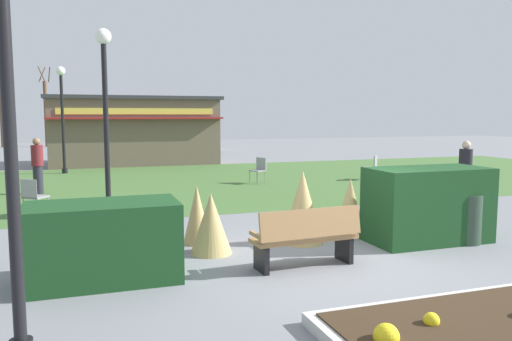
% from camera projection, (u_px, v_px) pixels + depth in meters
% --- Properties ---
extents(ground_plane, '(80.00, 80.00, 0.00)m').
position_uv_depth(ground_plane, '(338.00, 260.00, 8.21)').
color(ground_plane, slate).
extents(lawn_patch, '(36.00, 12.00, 0.01)m').
position_uv_depth(lawn_patch, '(200.00, 182.00, 17.86)').
color(lawn_patch, '#446B33').
rests_on(lawn_patch, ground_plane).
extents(flower_bed, '(3.36, 2.17, 0.32)m').
position_uv_depth(flower_bed, '(492.00, 336.00, 5.19)').
color(flower_bed, beige).
rests_on(flower_bed, ground_plane).
extents(park_bench, '(1.73, 0.63, 0.95)m').
position_uv_depth(park_bench, '(306.00, 237.00, 7.77)').
color(park_bench, '#9E7547').
rests_on(park_bench, ground_plane).
extents(hedge_left, '(2.12, 1.10, 1.13)m').
position_uv_depth(hedge_left, '(103.00, 242.00, 7.13)').
color(hedge_left, '#19421E').
rests_on(hedge_left, ground_plane).
extents(hedge_right, '(2.23, 1.10, 1.39)m').
position_uv_depth(hedge_right, '(428.00, 205.00, 9.37)').
color(hedge_right, '#19421E').
rests_on(hedge_right, ground_plane).
extents(ornamental_grass_behind_left, '(0.63, 0.63, 1.14)m').
position_uv_depth(ornamental_grass_behind_left, '(350.00, 207.00, 9.84)').
color(ornamental_grass_behind_left, tan).
rests_on(ornamental_grass_behind_left, ground_plane).
extents(ornamental_grass_behind_right, '(0.78, 0.78, 1.35)m').
position_uv_depth(ornamental_grass_behind_right, '(303.00, 207.00, 9.26)').
color(ornamental_grass_behind_right, tan).
rests_on(ornamental_grass_behind_right, ground_plane).
extents(ornamental_grass_behind_center, '(0.52, 0.52, 1.09)m').
position_uv_depth(ornamental_grass_behind_center, '(197.00, 214.00, 9.23)').
color(ornamental_grass_behind_center, tan).
rests_on(ornamental_grass_behind_center, ground_plane).
extents(ornamental_grass_behind_far, '(0.71, 0.71, 1.04)m').
position_uv_depth(ornamental_grass_behind_far, '(211.00, 223.00, 8.56)').
color(ornamental_grass_behind_far, tan).
rests_on(ornamental_grass_behind_far, ground_plane).
extents(lamppost_near, '(0.36, 0.36, 4.29)m').
position_uv_depth(lamppost_near, '(7.00, 78.00, 4.58)').
color(lamppost_near, black).
rests_on(lamppost_near, ground_plane).
extents(lamppost_mid, '(0.36, 0.36, 4.29)m').
position_uv_depth(lamppost_mid, '(105.00, 100.00, 11.40)').
color(lamppost_mid, black).
rests_on(lamppost_mid, ground_plane).
extents(lamppost_far, '(0.36, 0.36, 4.29)m').
position_uv_depth(lamppost_far, '(62.00, 107.00, 20.18)').
color(lamppost_far, black).
rests_on(lamppost_far, ground_plane).
extents(trash_bin, '(0.52, 0.52, 0.91)m').
position_uv_depth(trash_bin, '(467.00, 219.00, 9.26)').
color(trash_bin, '#2D4233').
rests_on(trash_bin, ground_plane).
extents(food_kiosk, '(8.02, 4.27, 3.25)m').
position_uv_depth(food_kiosk, '(134.00, 130.00, 24.56)').
color(food_kiosk, '#6B5B4C').
rests_on(food_kiosk, ground_plane).
extents(cafe_chair_west, '(0.60, 0.60, 0.89)m').
position_uv_depth(cafe_chair_west, '(259.00, 168.00, 17.42)').
color(cafe_chair_west, gray).
rests_on(cafe_chair_west, ground_plane).
extents(cafe_chair_east, '(0.62, 0.62, 0.89)m').
position_uv_depth(cafe_chair_east, '(33.00, 194.00, 11.68)').
color(cafe_chair_east, gray).
rests_on(cafe_chair_east, ground_plane).
extents(cafe_chair_center, '(0.62, 0.62, 0.89)m').
position_uv_depth(cafe_chair_center, '(372.00, 165.00, 18.40)').
color(cafe_chair_center, gray).
rests_on(cafe_chair_center, ground_plane).
extents(person_strolling, '(0.34, 0.34, 1.69)m').
position_uv_depth(person_strolling, '(38.00, 165.00, 15.01)').
color(person_strolling, '#23232D').
rests_on(person_strolling, ground_plane).
extents(person_standing, '(0.34, 0.34, 1.69)m').
position_uv_depth(person_standing, '(465.00, 172.00, 13.29)').
color(person_standing, '#23232D').
rests_on(person_standing, ground_plane).
extents(parked_car_west_slot, '(4.22, 2.10, 1.20)m').
position_uv_depth(parked_car_west_slot, '(104.00, 142.00, 32.17)').
color(parked_car_west_slot, black).
rests_on(parked_car_west_slot, ground_plane).
extents(parked_car_center_slot, '(4.30, 2.26, 1.20)m').
position_uv_depth(parked_car_center_slot, '(185.00, 141.00, 33.87)').
color(parked_car_center_slot, silver).
rests_on(parked_car_center_slot, ground_plane).
extents(tree_left_bg, '(0.91, 0.96, 5.72)m').
position_uv_depth(tree_left_bg, '(2.00, 113.00, 36.80)').
color(tree_left_bg, brown).
rests_on(tree_left_bg, ground_plane).
extents(tree_right_bg, '(0.91, 0.96, 5.94)m').
position_uv_depth(tree_right_bg, '(46.00, 112.00, 37.59)').
color(tree_right_bg, brown).
rests_on(tree_right_bg, ground_plane).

